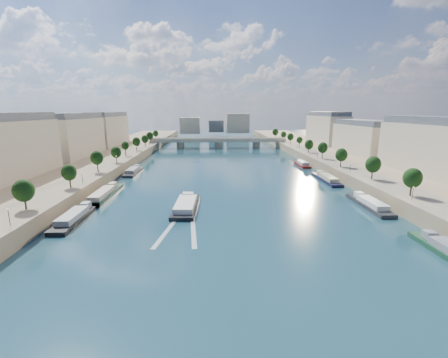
{
  "coord_description": "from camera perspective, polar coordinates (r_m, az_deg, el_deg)",
  "views": [
    {
      "loc": [
        -6.14,
        -36.61,
        30.94
      ],
      "look_at": [
        -1.34,
        76.02,
        5.0
      ],
      "focal_mm": 24.0,
      "sensor_mm": 36.0,
      "label": 1
    }
  ],
  "objects": [
    {
      "name": "ground",
      "position": [
        140.21,
        0.13,
        0.21
      ],
      "size": [
        700.0,
        700.0,
        0.0
      ],
      "primitive_type": "plane",
      "color": "#0D2F3A",
      "rests_on": "ground"
    },
    {
      "name": "quay_left",
      "position": [
        154.31,
        -27.65,
        0.84
      ],
      "size": [
        44.0,
        520.0,
        5.0
      ],
      "primitive_type": "cube",
      "color": "#9E8460",
      "rests_on": "ground"
    },
    {
      "name": "quay_right",
      "position": [
        159.93,
        26.87,
        1.3
      ],
      "size": [
        44.0,
        520.0,
        5.0
      ],
      "primitive_type": "cube",
      "color": "#9E8460",
      "rests_on": "ground"
    },
    {
      "name": "pave_left",
      "position": [
        148.06,
        -22.5,
        1.89
      ],
      "size": [
        14.0,
        520.0,
        0.1
      ],
      "primitive_type": "cube",
      "color": "gray",
      "rests_on": "quay_left"
    },
    {
      "name": "pave_right",
      "position": [
        152.71,
        22.04,
        2.24
      ],
      "size": [
        14.0,
        520.0,
        0.1
      ],
      "primitive_type": "cube",
      "color": "gray",
      "rests_on": "quay_right"
    },
    {
      "name": "trees_left",
      "position": [
        148.39,
        -21.69,
        4.12
      ],
      "size": [
        4.8,
        268.8,
        8.26
      ],
      "color": "#382B1E",
      "rests_on": "ground"
    },
    {
      "name": "trees_right",
      "position": [
        160.16,
        20.1,
        4.83
      ],
      "size": [
        4.8,
        268.8,
        8.26
      ],
      "color": "#382B1E",
      "rests_on": "ground"
    },
    {
      "name": "lamps_left",
      "position": [
        136.81,
        -22.22,
        2.24
      ],
      "size": [
        0.36,
        200.36,
        4.28
      ],
      "color": "black",
      "rests_on": "ground"
    },
    {
      "name": "lamps_right",
      "position": [
        155.01,
        19.86,
        3.6
      ],
      "size": [
        0.36,
        200.36,
        4.28
      ],
      "color": "black",
      "rests_on": "ground"
    },
    {
      "name": "buildings_left",
      "position": [
        168.86,
        -30.47,
        6.26
      ],
      "size": [
        16.0,
        226.0,
        23.2
      ],
      "color": "beige",
      "rests_on": "ground"
    },
    {
      "name": "buildings_right",
      "position": [
        174.93,
        29.18,
        6.58
      ],
      "size": [
        16.0,
        226.0,
        23.2
      ],
      "color": "beige",
      "rests_on": "ground"
    },
    {
      "name": "skyline",
      "position": [
        356.63,
        -0.95,
        10.34
      ],
      "size": [
        79.0,
        42.0,
        22.0
      ],
      "color": "beige",
      "rests_on": "ground"
    },
    {
      "name": "bridge",
      "position": [
        253.67,
        -1.05,
        7.11
      ],
      "size": [
        112.0,
        12.0,
        8.15
      ],
      "color": "#C1B79E",
      "rests_on": "ground"
    },
    {
      "name": "tour_barge",
      "position": [
        97.96,
        -7.22,
        -5.02
      ],
      "size": [
        8.06,
        25.09,
        3.57
      ],
      "rotation": [
        0.0,
        0.0,
        -0.04
      ],
      "color": "black",
      "rests_on": "ground"
    },
    {
      "name": "wake",
      "position": [
        82.64,
        -8.14,
        -9.15
      ],
      "size": [
        10.76,
        26.01,
        0.04
      ],
      "color": "silver",
      "rests_on": "ground"
    },
    {
      "name": "moored_barges_left",
      "position": [
        100.86,
        -25.41,
        -5.71
      ],
      "size": [
        5.0,
        159.43,
        3.6
      ],
      "color": "black",
      "rests_on": "ground"
    },
    {
      "name": "moored_barges_right",
      "position": [
        124.36,
        22.2,
        -2.03
      ],
      "size": [
        5.0,
        126.99,
        3.6
      ],
      "color": "#1A422B",
      "rests_on": "ground"
    }
  ]
}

